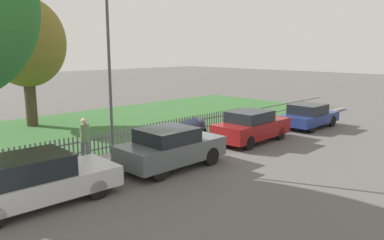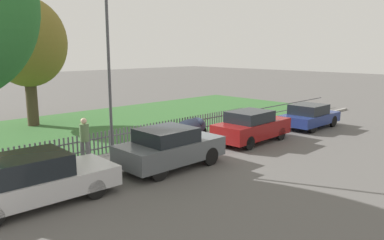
% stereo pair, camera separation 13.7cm
% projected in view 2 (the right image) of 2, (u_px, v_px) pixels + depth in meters
% --- Properties ---
extents(ground_plane, '(120.00, 120.00, 0.00)m').
position_uv_depth(ground_plane, '(172.00, 154.00, 15.34)').
color(ground_plane, '#565451').
extents(kerb_stone, '(33.27, 0.20, 0.12)m').
position_uv_depth(kerb_stone, '(171.00, 152.00, 15.39)').
color(kerb_stone, gray).
rests_on(kerb_stone, ground).
extents(grass_strip, '(33.27, 10.66, 0.01)m').
position_uv_depth(grass_strip, '(84.00, 128.00, 20.49)').
color(grass_strip, '#33602D').
rests_on(grass_strip, ground).
extents(park_fence, '(33.27, 0.05, 0.95)m').
position_uv_depth(park_fence, '(142.00, 135.00, 16.66)').
color(park_fence, '#4C4C51').
rests_on(park_fence, ground).
extents(parked_car_silver_hatchback, '(4.47, 1.96, 1.42)m').
position_uv_depth(parked_car_silver_hatchback, '(33.00, 180.00, 10.28)').
color(parked_car_silver_hatchback, '#BCBCC1').
rests_on(parked_car_silver_hatchback, ground).
extents(parked_car_black_saloon, '(3.95, 1.85, 1.48)m').
position_uv_depth(parked_car_black_saloon, '(170.00, 147.00, 13.48)').
color(parked_car_black_saloon, '#51565B').
rests_on(parked_car_black_saloon, ground).
extents(parked_car_navy_estate, '(4.10, 1.76, 1.47)m').
position_uv_depth(parked_car_navy_estate, '(252.00, 126.00, 17.24)').
color(parked_car_navy_estate, maroon).
rests_on(parked_car_navy_estate, ground).
extents(parked_car_red_compact, '(3.71, 1.76, 1.31)m').
position_uv_depth(parked_car_red_compact, '(309.00, 116.00, 20.43)').
color(parked_car_red_compact, navy).
rests_on(parked_car_red_compact, ground).
extents(covered_motorcycle, '(2.04, 0.85, 1.06)m').
position_uv_depth(covered_motorcycle, '(191.00, 127.00, 17.52)').
color(covered_motorcycle, black).
rests_on(covered_motorcycle, ground).
extents(tree_behind_motorcycle, '(4.20, 4.20, 7.04)m').
position_uv_depth(tree_behind_motorcycle, '(27.00, 43.00, 20.34)').
color(tree_behind_motorcycle, '#473828').
rests_on(tree_behind_motorcycle, ground).
extents(pedestrian_near_fence, '(0.47, 0.47, 1.72)m').
position_uv_depth(pedestrian_near_fence, '(85.00, 138.00, 14.02)').
color(pedestrian_near_fence, slate).
rests_on(pedestrian_near_fence, ground).
extents(street_lamp, '(0.20, 0.79, 6.48)m').
position_uv_depth(street_lamp, '(110.00, 56.00, 13.55)').
color(street_lamp, '#47474C').
rests_on(street_lamp, ground).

